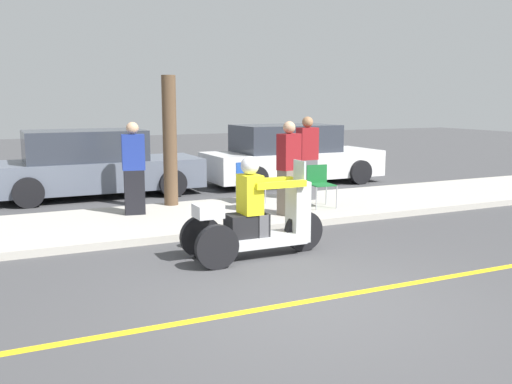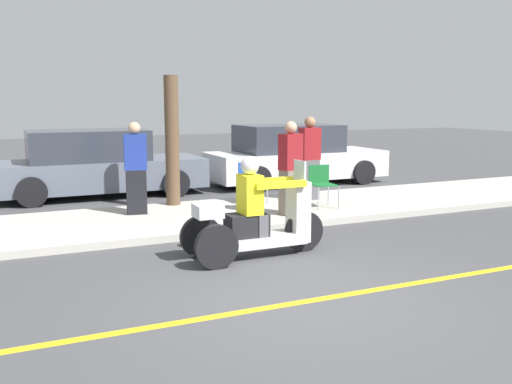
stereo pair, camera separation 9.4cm
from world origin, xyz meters
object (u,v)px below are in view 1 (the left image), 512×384
object	(u,v)px
tree_trunk	(170,141)
folding_chair_set_back	(319,181)
folding_chair_curbside	(248,178)
parked_car_lot_far	(93,165)
parked_car_lot_right	(290,156)
motorcycle_trike	(256,221)
spectator_far_back	(289,170)
spectator_by_tree	(134,170)
spectator_near_curb	(307,160)

from	to	relation	value
tree_trunk	folding_chair_set_back	bearing A→B (deg)	-28.85
tree_trunk	folding_chair_curbside	bearing A→B (deg)	-14.05
parked_car_lot_far	folding_chair_set_back	bearing A→B (deg)	-46.14
parked_car_lot_far	parked_car_lot_right	size ratio (longest dim) A/B	1.01
motorcycle_trike	spectator_far_back	size ratio (longest dim) A/B	1.22
folding_chair_set_back	parked_car_lot_right	xyz separation A→B (m)	(1.39, 3.73, 0.11)
folding_chair_curbside	parked_car_lot_far	xyz separation A→B (m)	(-2.66, 2.82, 0.10)
folding_chair_curbside	folding_chair_set_back	xyz separation A→B (m)	(1.07, -1.05, 0.00)
spectator_by_tree	spectator_near_curb	size ratio (longest dim) A/B	0.97
spectator_by_tree	folding_chair_curbside	world-z (taller)	spectator_by_tree
folding_chair_curbside	parked_car_lot_right	world-z (taller)	parked_car_lot_right
spectator_near_curb	parked_car_lot_right	xyz separation A→B (m)	(1.21, 2.93, -0.23)
spectator_by_tree	folding_chair_set_back	xyz separation A→B (m)	(3.49, -0.81, -0.32)
folding_chair_set_back	tree_trunk	xyz separation A→B (m)	(-2.61, 1.44, 0.78)
spectator_by_tree	parked_car_lot_right	world-z (taller)	spectator_by_tree
motorcycle_trike	spectator_near_curb	bearing A→B (deg)	49.87
spectator_near_curb	parked_car_lot_right	bearing A→B (deg)	67.58
motorcycle_trike	folding_chair_set_back	xyz separation A→B (m)	(2.53, 2.41, 0.10)
parked_car_lot_far	motorcycle_trike	bearing A→B (deg)	-79.22
parked_car_lot_right	folding_chair_set_back	bearing A→B (deg)	-110.40
folding_chair_set_back	spectator_near_curb	bearing A→B (deg)	77.47
spectator_near_curb	folding_chair_set_back	distance (m)	0.88
folding_chair_set_back	parked_car_lot_right	distance (m)	3.98
parked_car_lot_right	motorcycle_trike	bearing A→B (deg)	-122.52
spectator_far_back	folding_chair_set_back	bearing A→B (deg)	25.44
parked_car_lot_far	parked_car_lot_right	distance (m)	5.11
spectator_near_curb	tree_trunk	size ratio (longest dim) A/B	0.68
motorcycle_trike	tree_trunk	bearing A→B (deg)	91.18
parked_car_lot_far	parked_car_lot_right	bearing A→B (deg)	-1.67
parked_car_lot_far	tree_trunk	xyz separation A→B (m)	(1.12, -2.44, 0.68)
folding_chair_set_back	parked_car_lot_right	world-z (taller)	parked_car_lot_right
parked_car_lot_far	tree_trunk	world-z (taller)	tree_trunk
spectator_by_tree	parked_car_lot_right	xyz separation A→B (m)	(4.88, 2.92, -0.21)
spectator_by_tree	spectator_far_back	xyz separation A→B (m)	(2.56, -1.25, 0.01)
motorcycle_trike	parked_car_lot_far	world-z (taller)	parked_car_lot_far
folding_chair_curbside	folding_chair_set_back	distance (m)	1.50
motorcycle_trike	spectator_by_tree	bearing A→B (deg)	106.71
parked_car_lot_right	folding_chair_curbside	bearing A→B (deg)	-132.52
spectator_near_curb	spectator_far_back	bearing A→B (deg)	-131.86
spectator_by_tree	parked_car_lot_right	size ratio (longest dim) A/B	0.36
folding_chair_set_back	spectator_by_tree	bearing A→B (deg)	167.01
spectator_far_back	folding_chair_curbside	bearing A→B (deg)	95.08
spectator_near_curb	folding_chair_curbside	xyz separation A→B (m)	(-1.25, 0.25, -0.34)
motorcycle_trike	folding_chair_curbside	bearing A→B (deg)	67.15
spectator_far_back	folding_chair_set_back	distance (m)	1.08
parked_car_lot_right	tree_trunk	distance (m)	4.65
tree_trunk	spectator_near_curb	bearing A→B (deg)	-12.94
spectator_by_tree	folding_chair_set_back	bearing A→B (deg)	-12.99
spectator_near_curb	parked_car_lot_far	bearing A→B (deg)	141.72
spectator_by_tree	tree_trunk	world-z (taller)	tree_trunk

